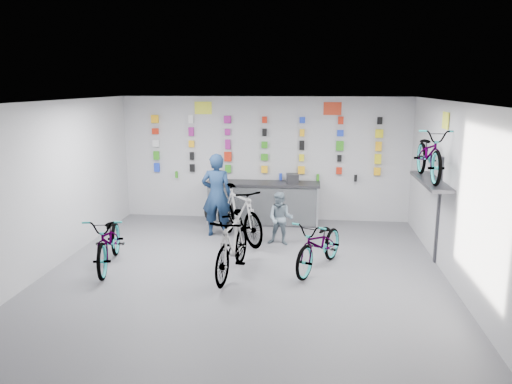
# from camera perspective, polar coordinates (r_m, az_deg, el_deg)

# --- Properties ---
(floor) EXTENTS (8.00, 8.00, 0.00)m
(floor) POSITION_cam_1_polar(r_m,az_deg,el_deg) (8.74, -1.50, -9.84)
(floor) COLOR #55545A
(floor) RESTS_ON ground
(ceiling) EXTENTS (8.00, 8.00, 0.00)m
(ceiling) POSITION_cam_1_polar(r_m,az_deg,el_deg) (8.10, -1.62, 10.23)
(ceiling) COLOR white
(ceiling) RESTS_ON wall_back
(wall_back) EXTENTS (7.00, 0.00, 7.00)m
(wall_back) POSITION_cam_1_polar(r_m,az_deg,el_deg) (12.20, 1.00, 3.82)
(wall_back) COLOR silver
(wall_back) RESTS_ON floor
(wall_front) EXTENTS (7.00, 0.00, 7.00)m
(wall_front) POSITION_cam_1_polar(r_m,az_deg,el_deg) (4.53, -8.58, -11.02)
(wall_front) COLOR silver
(wall_front) RESTS_ON floor
(wall_left) EXTENTS (0.00, 8.00, 8.00)m
(wall_left) POSITION_cam_1_polar(r_m,az_deg,el_deg) (9.42, -23.15, 0.33)
(wall_left) COLOR silver
(wall_left) RESTS_ON floor
(wall_right) EXTENTS (0.00, 8.00, 8.00)m
(wall_right) POSITION_cam_1_polar(r_m,az_deg,el_deg) (8.56, 22.35, -0.72)
(wall_right) COLOR silver
(wall_right) RESTS_ON floor
(counter) EXTENTS (2.70, 0.66, 1.00)m
(counter) POSITION_cam_1_polar(r_m,az_deg,el_deg) (11.95, 0.78, -1.31)
(counter) COLOR black
(counter) RESTS_ON floor
(merch_wall) EXTENTS (5.58, 0.08, 1.55)m
(merch_wall) POSITION_cam_1_polar(r_m,az_deg,el_deg) (12.09, 1.04, 5.08)
(merch_wall) COLOR #1B37C8
(merch_wall) RESTS_ON wall_back
(wall_bracket) EXTENTS (0.39, 1.90, 2.00)m
(wall_bracket) POSITION_cam_1_polar(r_m,az_deg,el_deg) (9.66, 19.45, 0.67)
(wall_bracket) COLOR #333338
(wall_bracket) RESTS_ON wall_right
(sign_left) EXTENTS (0.42, 0.02, 0.30)m
(sign_left) POSITION_cam_1_polar(r_m,az_deg,el_deg) (12.29, -6.06, 9.53)
(sign_left) COLOR yellow
(sign_left) RESTS_ON wall_back
(sign_right) EXTENTS (0.42, 0.02, 0.30)m
(sign_right) POSITION_cam_1_polar(r_m,az_deg,el_deg) (12.02, 8.73, 9.40)
(sign_right) COLOR red
(sign_right) RESTS_ON wall_back
(sign_side) EXTENTS (0.02, 0.40, 0.30)m
(sign_side) POSITION_cam_1_polar(r_m,az_deg,el_deg) (9.54, 20.85, 7.64)
(sign_side) COLOR yellow
(sign_side) RESTS_ON wall_right
(bike_left) EXTENTS (1.05, 2.01, 1.01)m
(bike_left) POSITION_cam_1_polar(r_m,az_deg,el_deg) (9.49, -16.41, -5.31)
(bike_left) COLOR gray
(bike_left) RESTS_ON floor
(bike_center) EXTENTS (0.77, 1.90, 1.11)m
(bike_center) POSITION_cam_1_polar(r_m,az_deg,el_deg) (8.70, -2.74, -6.06)
(bike_center) COLOR gray
(bike_center) RESTS_ON floor
(bike_right) EXTENTS (1.33, 1.90, 0.95)m
(bike_right) POSITION_cam_1_polar(r_m,az_deg,el_deg) (9.06, 7.30, -5.92)
(bike_right) COLOR gray
(bike_right) RESTS_ON floor
(bike_service) EXTENTS (1.63, 1.93, 1.19)m
(bike_service) POSITION_cam_1_polar(r_m,az_deg,el_deg) (10.59, -1.98, -2.48)
(bike_service) COLOR gray
(bike_service) RESTS_ON floor
(bike_wall) EXTENTS (0.63, 1.80, 0.95)m
(bike_wall) POSITION_cam_1_polar(r_m,az_deg,el_deg) (9.54, 19.24, 4.15)
(bike_wall) COLOR gray
(bike_wall) RESTS_ON wall_bracket
(clerk) EXTENTS (0.67, 0.44, 1.83)m
(clerk) POSITION_cam_1_polar(r_m,az_deg,el_deg) (10.91, -4.50, -0.34)
(clerk) COLOR #142949
(clerk) RESTS_ON floor
(customer) EXTENTS (0.59, 0.49, 1.11)m
(customer) POSITION_cam_1_polar(r_m,az_deg,el_deg) (10.35, 2.82, -3.06)
(customer) COLOR slate
(customer) RESTS_ON floor
(spare_wheel) EXTENTS (0.72, 0.17, 0.72)m
(spare_wheel) POSITION_cam_1_polar(r_m,az_deg,el_deg) (11.76, -4.23, -2.21)
(spare_wheel) COLOR black
(spare_wheel) RESTS_ON floor
(register) EXTENTS (0.31, 0.33, 0.22)m
(register) POSITION_cam_1_polar(r_m,az_deg,el_deg) (11.78, 4.19, 1.56)
(register) COLOR black
(register) RESTS_ON counter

